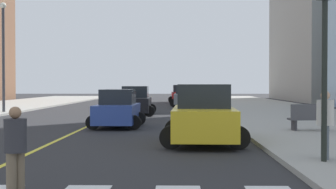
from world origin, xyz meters
name	(u,v)px	position (x,y,z in m)	size (l,w,h in m)	color
sidewalk_kerb_east	(333,125)	(12.20, 20.00, 0.07)	(10.00, 120.00, 0.15)	#9E9B93
lane_divider_paint	(128,108)	(0.00, 40.00, 0.01)	(0.16, 80.00, 0.01)	yellow
car_yellow_nearest	(204,116)	(5.42, 13.16, 0.98)	(3.02, 4.76, 2.10)	gold
car_gray_second	(185,97)	(5.24, 42.29, 0.95)	(2.90, 4.60, 2.04)	slate
car_blue_third	(118,110)	(1.55, 19.65, 0.87)	(2.63, 4.18, 1.86)	#2D479E
car_silver_fourth	(114,98)	(-1.83, 44.11, 0.78)	(2.37, 3.76, 1.67)	#B7B7BC
car_red_fifth	(181,95)	(4.91, 51.22, 0.98)	(3.00, 4.72, 2.09)	red
car_black_sixth	(135,102)	(1.61, 28.99, 0.93)	(2.82, 4.49, 2.00)	black
traffic_light_near_corner	(325,20)	(8.18, 8.29, 3.70)	(0.36, 0.41, 5.07)	black
park_bench	(310,118)	(10.12, 16.53, 0.69)	(1.84, 0.72, 1.12)	#47474C
pedestrian_crossing	(15,147)	(1.49, 4.99, 0.92)	(0.41, 0.41, 1.68)	brown
pedestrian_waiting_east	(325,121)	(8.32, 8.69, 1.13)	(0.44, 0.44, 1.77)	slate
street_lamp	(3,48)	(-7.97, 30.26, 4.74)	(0.44, 0.44, 7.83)	#38383D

